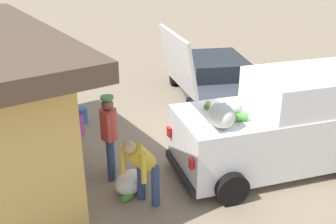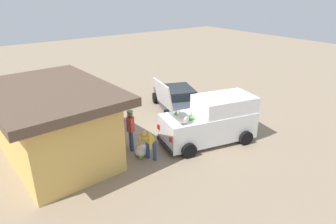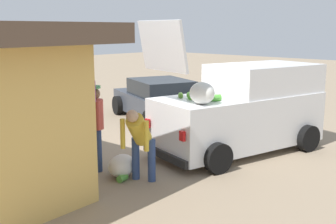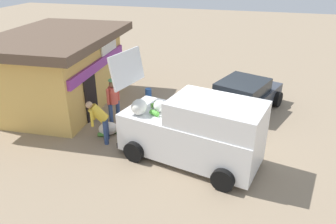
{
  "view_description": "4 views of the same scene",
  "coord_description": "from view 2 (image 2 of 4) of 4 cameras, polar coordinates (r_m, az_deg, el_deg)",
  "views": [
    {
      "loc": [
        -7.23,
        5.88,
        4.62
      ],
      "look_at": [
        0.09,
        1.56,
        0.86
      ],
      "focal_mm": 43.43,
      "sensor_mm": 36.0,
      "label": 1
    },
    {
      "loc": [
        -10.51,
        8.71,
        6.46
      ],
      "look_at": [
        -0.48,
        1.31,
        1.26
      ],
      "focal_mm": 32.05,
      "sensor_mm": 36.0,
      "label": 2
    },
    {
      "loc": [
        -7.25,
        8.28,
        2.91
      ],
      "look_at": [
        -0.63,
        1.24,
        0.95
      ],
      "focal_mm": 44.49,
      "sensor_mm": 36.0,
      "label": 3
    },
    {
      "loc": [
        -9.98,
        -1.48,
        5.55
      ],
      "look_at": [
        -1.03,
        1.04,
        1.07
      ],
      "focal_mm": 34.07,
      "sensor_mm": 36.0,
      "label": 4
    }
  ],
  "objects": [
    {
      "name": "ground_plane",
      "position": [
        15.1,
        2.91,
        -2.72
      ],
      "size": [
        60.0,
        60.0,
        0.0
      ],
      "primitive_type": "plane",
      "color": "gray"
    },
    {
      "name": "storefront_bar",
      "position": [
        12.49,
        -20.87,
        -2.0
      ],
      "size": [
        6.26,
        4.56,
        3.0
      ],
      "color": "#E0B259",
      "rests_on": "ground_plane"
    },
    {
      "name": "parked_sedan",
      "position": [
        16.92,
        1.83,
        2.41
      ],
      "size": [
        4.46,
        3.27,
        1.3
      ],
      "color": "#383D47",
      "rests_on": "ground_plane"
    },
    {
      "name": "unloaded_banana_pile",
      "position": [
        12.56,
        -4.95,
        -7.34
      ],
      "size": [
        0.85,
        0.85,
        0.44
      ],
      "color": "silver",
      "rests_on": "ground_plane"
    },
    {
      "name": "vendor_standing",
      "position": [
        12.69,
        -7.12,
        -2.95
      ],
      "size": [
        0.53,
        0.45,
        1.76
      ],
      "color": "navy",
      "rests_on": "ground_plane"
    },
    {
      "name": "delivery_van",
      "position": [
        13.41,
        8.25,
        -1.57
      ],
      "size": [
        2.79,
        4.6,
        3.06
      ],
      "color": "white",
      "rests_on": "ground_plane"
    },
    {
      "name": "paint_bucket",
      "position": [
        15.42,
        -10.94,
        -1.74
      ],
      "size": [
        0.28,
        0.28,
        0.41
      ],
      "primitive_type": "cylinder",
      "color": "blue",
      "rests_on": "ground_plane"
    },
    {
      "name": "customer_bending",
      "position": [
        11.81,
        -3.76,
        -5.55
      ],
      "size": [
        0.64,
        0.72,
        1.48
      ],
      "color": "navy",
      "rests_on": "ground_plane"
    }
  ]
}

